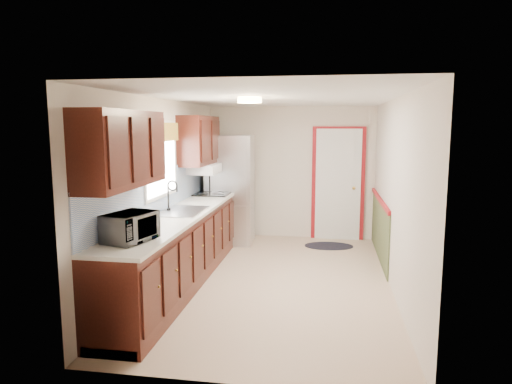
% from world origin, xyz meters
% --- Properties ---
extents(room_shell, '(3.20, 5.20, 2.52)m').
position_xyz_m(room_shell, '(0.00, 0.00, 1.20)').
color(room_shell, tan).
rests_on(room_shell, ground).
extents(kitchen_run, '(0.63, 4.00, 2.20)m').
position_xyz_m(kitchen_run, '(-1.24, -0.29, 0.81)').
color(kitchen_run, '#35110C').
rests_on(kitchen_run, ground).
extents(back_wall_trim, '(1.12, 2.30, 2.08)m').
position_xyz_m(back_wall_trim, '(0.99, 2.21, 0.89)').
color(back_wall_trim, maroon).
rests_on(back_wall_trim, ground).
extents(ceiling_fixture, '(0.30, 0.30, 0.06)m').
position_xyz_m(ceiling_fixture, '(-0.30, -0.20, 2.36)').
color(ceiling_fixture, '#FFD88C').
rests_on(ceiling_fixture, room_shell).
extents(microwave, '(0.40, 0.56, 0.34)m').
position_xyz_m(microwave, '(-1.20, -1.76, 1.11)').
color(microwave, white).
rests_on(microwave, kitchen_run).
extents(refrigerator, '(0.83, 0.81, 1.89)m').
position_xyz_m(refrigerator, '(-1.02, 1.93, 0.95)').
color(refrigerator, '#B7B7BC').
rests_on(refrigerator, ground).
extents(rug, '(0.87, 0.60, 0.01)m').
position_xyz_m(rug, '(0.71, 1.90, 0.01)').
color(rug, black).
rests_on(rug, ground).
extents(cooktop, '(0.55, 0.66, 0.02)m').
position_xyz_m(cooktop, '(-1.19, 1.40, 0.95)').
color(cooktop, black).
rests_on(cooktop, kitchen_run).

